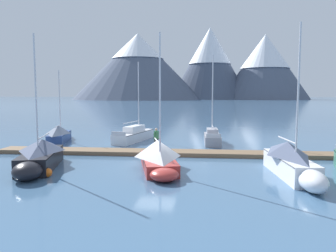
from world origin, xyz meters
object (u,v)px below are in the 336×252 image
Objects in this scene: sailboat_second_berth at (40,156)px; mooring_buoy_channel_marker at (48,173)px; sailboat_mid_dock_starboard at (159,156)px; person_on_dock at (156,137)px; sailboat_nearest_berth at (60,134)px; sailboat_far_berth at (212,137)px; sailboat_mid_dock_port at (136,134)px; sailboat_outer_slip at (292,161)px.

mooring_buoy_channel_marker is at bearing -51.24° from sailboat_second_berth.
sailboat_mid_dock_starboard reaches higher than person_on_dock.
sailboat_mid_dock_starboard is at bearing -42.32° from sailboat_nearest_berth.
sailboat_far_berth is 4.84× the size of person_on_dock.
sailboat_mid_dock_port is at bearing 83.86° from mooring_buoy_channel_marker.
mooring_buoy_channel_marker is at bearing -155.23° from sailboat_mid_dock_starboard.
sailboat_second_berth reaches higher than sailboat_mid_dock_port.
sailboat_second_berth is 13.89× the size of mooring_buoy_channel_marker.
sailboat_outer_slip is at bearing -35.36° from person_on_dock.
sailboat_far_berth is at bearing 49.24° from sailboat_second_berth.
sailboat_far_berth is at bearing 110.24° from sailboat_outer_slip.
sailboat_far_berth reaches higher than mooring_buoy_channel_marker.
sailboat_outer_slip is 10.75m from person_on_dock.
sailboat_second_berth is at bearing -103.28° from sailboat_mid_dock_port.
sailboat_outer_slip reaches higher than sailboat_second_berth.
mooring_buoy_channel_marker is (-4.79, -8.06, -1.00)m from person_on_dock.
sailboat_mid_dock_port is 17.57m from sailboat_outer_slip.
sailboat_mid_dock_port is at bearing 12.06° from sailboat_nearest_berth.
sailboat_second_berth reaches higher than person_on_dock.
sailboat_mid_dock_starboard is (4.28, -11.99, 0.22)m from sailboat_mid_dock_port.
sailboat_mid_dock_starboard is 6.48m from mooring_buoy_channel_marker.
sailboat_far_berth is 7.37m from person_on_dock.
sailboat_outer_slip reaches higher than sailboat_mid_dock_port.
mooring_buoy_channel_marker is at bearing -96.14° from sailboat_mid_dock_port.
sailboat_second_berth reaches higher than sailboat_nearest_berth.
sailboat_mid_dock_port reaches higher than person_on_dock.
sailboat_second_berth reaches higher than sailboat_far_berth.
person_on_dock is (3.21, -6.64, 0.66)m from sailboat_mid_dock_port.
sailboat_mid_dock_port is at bearing 115.79° from person_on_dock.
sailboat_second_berth is at bearing 128.76° from mooring_buoy_channel_marker.
sailboat_mid_dock_port is at bearing 76.72° from sailboat_second_berth.
sailboat_nearest_berth is 0.89× the size of sailboat_mid_dock_port.
mooring_buoy_channel_marker is at bearing -122.87° from sailboat_far_berth.
mooring_buoy_channel_marker is (-9.06, -14.02, -0.32)m from sailboat_far_berth.
sailboat_mid_dock_port is (3.04, 12.88, -0.23)m from sailboat_second_berth.
sailboat_outer_slip is (11.97, -12.86, 0.30)m from sailboat_mid_dock_port.
person_on_dock is 9.43m from mooring_buoy_channel_marker.
sailboat_mid_dock_port is 12.74m from sailboat_mid_dock_starboard.
sailboat_far_berth is at bearing 57.13° from mooring_buoy_channel_marker.
mooring_buoy_channel_marker is at bearing -172.26° from sailboat_outer_slip.
sailboat_mid_dock_starboard is at bearing -105.79° from sailboat_far_berth.
sailboat_mid_dock_port is at bearing 109.64° from sailboat_mid_dock_starboard.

